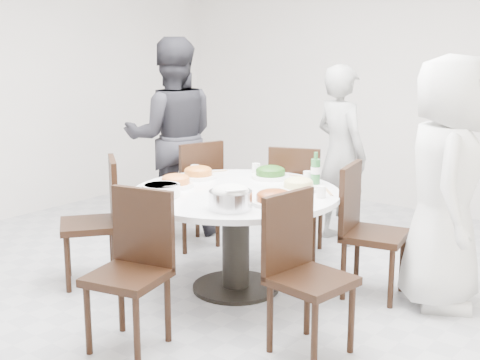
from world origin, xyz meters
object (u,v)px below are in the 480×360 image
Objects in this scene: chair_s at (127,273)px; chair_ne at (375,232)px; chair_sw at (89,222)px; chair_nw at (191,193)px; beverage_bottle at (316,168)px; diner_right at (445,183)px; chair_se at (312,277)px; chair_n at (298,200)px; dining_table at (236,241)px; soup_bowl at (161,190)px; diner_left at (172,137)px; rice_bowl at (230,200)px; diner_middle at (340,155)px.

chair_ne is at bearing 51.47° from chair_s.
chair_ne is at bearing 69.02° from chair_sw.
chair_nw is 3.93× the size of beverage_bottle.
diner_right reaches higher than chair_nw.
chair_sw is 1.92m from chair_se.
chair_ne and chair_n have the same top height.
chair_sw and chair_se have the same top height.
beverage_bottle is (0.26, 1.66, 0.40)m from chair_s.
dining_table is 0.87× the size of diner_right.
soup_bowl is at bearing 94.96° from chair_se.
diner_right is (0.42, 0.15, 0.39)m from chair_ne.
diner_left reaches higher than chair_nw.
rice_bowl is 1.06× the size of soup_bowl.
chair_sw is 1.74m from beverage_bottle.
chair_n is 1.00× the size of chair_se.
diner_left is at bearing 144.62° from rice_bowl.
diner_middle is (-0.97, 1.99, 0.32)m from chair_se.
chair_sw is 0.52× the size of diner_left.
dining_table is 1.64m from diner_left.
beverage_bottle is (1.69, -0.21, -0.04)m from diner_left.
chair_s is 0.84m from soup_bowl.
diner_right is at bearing 166.16° from diner_middle.
chair_ne is at bearing 14.10° from chair_se.
beverage_bottle is (1.29, -0.02, 0.40)m from chair_nw.
chair_s is 1.00× the size of chair_se.
chair_ne is at bearing 126.86° from diner_left.
diner_middle is (-0.08, 2.61, 0.32)m from chair_s.
chair_ne is 3.58× the size of soup_bowl.
chair_nw is at bearing 122.86° from soup_bowl.
dining_table is at bearing 80.44° from chair_s.
chair_s is at bearing -98.79° from beverage_bottle.
chair_n is 1.00× the size of chair_sw.
chair_se is 3.58× the size of soup_bowl.
diner_middle reaches higher than soup_bowl.
chair_ne reaches higher than soup_bowl.
diner_right is 1.47m from rice_bowl.
chair_s is at bearing 9.36° from chair_sw.
chair_nw and chair_sw have the same top height.
rice_bowl is at bearing 44.99° from chair_sw.
diner_left is at bearing 144.68° from chair_sw.
chair_n is 2.09m from chair_s.
dining_table is at bearing 124.82° from rice_bowl.
chair_nw is at bearing 62.84° from diner_middle.
chair_nw is at bearing 68.63° from chair_se.
chair_s is 1.09m from chair_se.
dining_table is at bearing 70.20° from chair_se.
chair_ne is 0.52× the size of diner_left.
chair_nw is 2.27m from diner_right.
soup_bowl is 1.17m from beverage_bottle.
diner_right is at bearing 67.04° from chair_sw.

